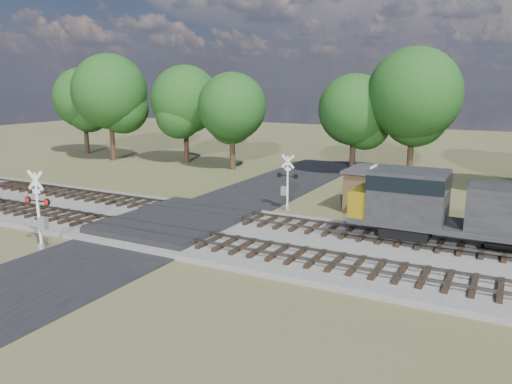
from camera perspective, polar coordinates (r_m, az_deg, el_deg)
The scene contains 10 objects.
ground at distance 30.74m, azimuth -9.50°, elevation -4.13°, with size 160.00×160.00×0.00m, color #4D552D.
ballast_bed at distance 26.58m, azimuth 8.78°, elevation -6.39°, with size 140.00×10.00×0.30m, color gray.
road at distance 30.72m, azimuth -9.50°, elevation -4.06°, with size 7.00×60.00×0.08m, color black.
crossing_panel at distance 31.03m, azimuth -8.96°, elevation -3.35°, with size 7.00×9.00×0.62m, color #262628.
track_near at distance 27.31m, azimuth -6.80°, elevation -5.24°, with size 140.00×2.60×0.33m.
track_far at distance 31.38m, azimuth -1.65°, elevation -2.84°, with size 140.00×2.60×0.33m.
crossing_signal_near at distance 28.46m, azimuth -23.45°, elevation -2.63°, with size 1.71×0.37×4.25m.
crossing_signal_far at distance 34.49m, azimuth 3.49°, elevation 0.58°, with size 1.57×0.34×3.91m.
equipment_shed at distance 35.46m, azimuth 13.84°, elevation 0.29°, with size 4.35×4.35×2.88m.
treeline at distance 45.77m, azimuth 13.67°, elevation 10.14°, with size 84.13×11.77×11.96m.
Camera 1 is at (17.97, -23.42, 8.55)m, focal length 35.00 mm.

